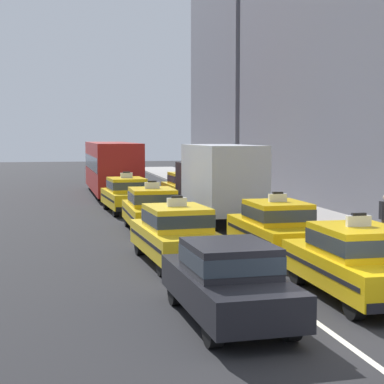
{
  "coord_description": "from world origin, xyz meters",
  "views": [
    {
      "loc": [
        -4.9,
        -10.15,
        3.66
      ],
      "look_at": [
        0.54,
        15.64,
        1.3
      ],
      "focal_mm": 59.32,
      "sensor_mm": 36.0,
      "label": 1
    }
  ],
  "objects_px": {
    "taxi_left_second": "(176,233)",
    "bus_left_fifth": "(111,165)",
    "box_truck_right_third": "(217,180)",
    "taxi_right_second": "(276,227)",
    "taxi_right_fourth": "(186,187)",
    "sedan_left_nearest": "(228,279)",
    "taxi_left_fourth": "(126,194)",
    "taxi_left_third": "(152,209)",
    "taxi_right_nearest": "(356,260)"
  },
  "relations": [
    {
      "from": "taxi_left_second",
      "to": "bus_left_fifth",
      "type": "bearing_deg",
      "value": 90.19
    },
    {
      "from": "box_truck_right_third",
      "to": "bus_left_fifth",
      "type": "bearing_deg",
      "value": 104.36
    },
    {
      "from": "bus_left_fifth",
      "to": "taxi_right_second",
      "type": "height_order",
      "value": "bus_left_fifth"
    },
    {
      "from": "box_truck_right_third",
      "to": "taxi_right_fourth",
      "type": "distance_m",
      "value": 7.63
    },
    {
      "from": "sedan_left_nearest",
      "to": "taxi_right_second",
      "type": "xyz_separation_m",
      "value": [
        3.24,
        6.39,
        0.03
      ]
    },
    {
      "from": "taxi_right_fourth",
      "to": "sedan_left_nearest",
      "type": "bearing_deg",
      "value": -99.13
    },
    {
      "from": "sedan_left_nearest",
      "to": "taxi_left_second",
      "type": "xyz_separation_m",
      "value": [
        0.03,
        5.8,
        0.03
      ]
    },
    {
      "from": "taxi_left_fourth",
      "to": "bus_left_fifth",
      "type": "distance_m",
      "value": 9.22
    },
    {
      "from": "taxi_left_third",
      "to": "taxi_left_fourth",
      "type": "distance_m",
      "value": 6.22
    },
    {
      "from": "bus_left_fifth",
      "to": "taxi_left_fourth",
      "type": "bearing_deg",
      "value": -90.34
    },
    {
      "from": "bus_left_fifth",
      "to": "taxi_right_fourth",
      "type": "relative_size",
      "value": 2.43
    },
    {
      "from": "bus_left_fifth",
      "to": "box_truck_right_third",
      "type": "height_order",
      "value": "box_truck_right_third"
    },
    {
      "from": "bus_left_fifth",
      "to": "taxi_right_second",
      "type": "relative_size",
      "value": 2.45
    },
    {
      "from": "taxi_left_fourth",
      "to": "taxi_right_fourth",
      "type": "distance_m",
      "value": 5.03
    },
    {
      "from": "sedan_left_nearest",
      "to": "taxi_left_third",
      "type": "xyz_separation_m",
      "value": [
        0.22,
        11.91,
        0.03
      ]
    },
    {
      "from": "taxi_right_nearest",
      "to": "bus_left_fifth",
      "type": "bearing_deg",
      "value": 97.12
    },
    {
      "from": "taxi_left_third",
      "to": "bus_left_fifth",
      "type": "relative_size",
      "value": 0.41
    },
    {
      "from": "box_truck_right_third",
      "to": "taxi_right_nearest",
      "type": "bearing_deg",
      "value": -90.47
    },
    {
      "from": "sedan_left_nearest",
      "to": "bus_left_fifth",
      "type": "bearing_deg",
      "value": 90.09
    },
    {
      "from": "taxi_right_second",
      "to": "taxi_left_second",
      "type": "bearing_deg",
      "value": -169.45
    },
    {
      "from": "taxi_left_fourth",
      "to": "box_truck_right_third",
      "type": "height_order",
      "value": "box_truck_right_third"
    },
    {
      "from": "taxi_left_second",
      "to": "taxi_left_third",
      "type": "bearing_deg",
      "value": 88.19
    },
    {
      "from": "sedan_left_nearest",
      "to": "taxi_left_second",
      "type": "height_order",
      "value": "taxi_left_second"
    },
    {
      "from": "taxi_left_fourth",
      "to": "taxi_right_fourth",
      "type": "height_order",
      "value": "same"
    },
    {
      "from": "taxi_left_fourth",
      "to": "taxi_right_second",
      "type": "xyz_separation_m",
      "value": [
        3.34,
        -11.72,
        0.0
      ]
    },
    {
      "from": "bus_left_fifth",
      "to": "taxi_right_nearest",
      "type": "xyz_separation_m",
      "value": [
        3.27,
        -26.2,
        -0.94
      ]
    },
    {
      "from": "taxi_left_second",
      "to": "bus_left_fifth",
      "type": "xyz_separation_m",
      "value": [
        -0.07,
        21.49,
        0.94
      ]
    },
    {
      "from": "box_truck_right_third",
      "to": "taxi_right_fourth",
      "type": "bearing_deg",
      "value": 88.9
    },
    {
      "from": "sedan_left_nearest",
      "to": "taxi_left_third",
      "type": "distance_m",
      "value": 11.91
    },
    {
      "from": "taxi_left_fourth",
      "to": "box_truck_right_third",
      "type": "bearing_deg",
      "value": -49.59
    },
    {
      "from": "taxi_right_nearest",
      "to": "box_truck_right_third",
      "type": "height_order",
      "value": "box_truck_right_third"
    },
    {
      "from": "sedan_left_nearest",
      "to": "taxi_right_nearest",
      "type": "height_order",
      "value": "taxi_right_nearest"
    },
    {
      "from": "bus_left_fifth",
      "to": "box_truck_right_third",
      "type": "distance_m",
      "value": 13.63
    },
    {
      "from": "taxi_left_third",
      "to": "taxi_left_fourth",
      "type": "bearing_deg",
      "value": 92.96
    },
    {
      "from": "bus_left_fifth",
      "to": "sedan_left_nearest",
      "type": "bearing_deg",
      "value": -89.91
    },
    {
      "from": "taxi_left_second",
      "to": "taxi_right_nearest",
      "type": "distance_m",
      "value": 5.7
    },
    {
      "from": "taxi_left_fourth",
      "to": "taxi_right_fourth",
      "type": "bearing_deg",
      "value": 44.67
    },
    {
      "from": "taxi_right_second",
      "to": "box_truck_right_third",
      "type": "height_order",
      "value": "box_truck_right_third"
    },
    {
      "from": "taxi_left_second",
      "to": "box_truck_right_third",
      "type": "height_order",
      "value": "box_truck_right_third"
    },
    {
      "from": "taxi_left_third",
      "to": "taxi_right_second",
      "type": "bearing_deg",
      "value": -61.28
    },
    {
      "from": "taxi_left_second",
      "to": "bus_left_fifth",
      "type": "distance_m",
      "value": 21.51
    },
    {
      "from": "bus_left_fifth",
      "to": "taxi_left_third",
      "type": "bearing_deg",
      "value": -89.01
    },
    {
      "from": "taxi_left_second",
      "to": "taxi_right_second",
      "type": "bearing_deg",
      "value": 10.55
    },
    {
      "from": "taxi_left_second",
      "to": "taxi_left_fourth",
      "type": "height_order",
      "value": "same"
    },
    {
      "from": "taxi_left_second",
      "to": "box_truck_right_third",
      "type": "relative_size",
      "value": 0.67
    },
    {
      "from": "taxi_left_second",
      "to": "taxi_right_nearest",
      "type": "bearing_deg",
      "value": -55.84
    },
    {
      "from": "sedan_left_nearest",
      "to": "box_truck_right_third",
      "type": "xyz_separation_m",
      "value": [
        3.34,
        14.08,
        0.93
      ]
    },
    {
      "from": "taxi_left_fourth",
      "to": "taxi_right_second",
      "type": "relative_size",
      "value": 1.02
    },
    {
      "from": "taxi_right_second",
      "to": "box_truck_right_third",
      "type": "relative_size",
      "value": 0.65
    },
    {
      "from": "bus_left_fifth",
      "to": "box_truck_right_third",
      "type": "xyz_separation_m",
      "value": [
        3.38,
        -13.2,
        -0.04
      ]
    }
  ]
}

